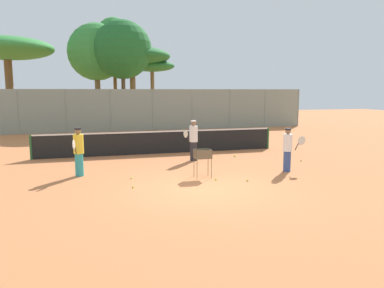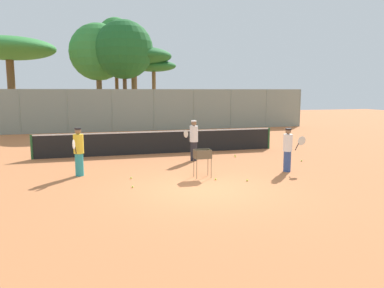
{
  "view_description": "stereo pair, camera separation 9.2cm",
  "coord_description": "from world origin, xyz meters",
  "px_view_note": "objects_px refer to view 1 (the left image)",
  "views": [
    {
      "loc": [
        -3.37,
        -10.41,
        2.95
      ],
      "look_at": [
        0.4,
        2.64,
        1.0
      ],
      "focal_mm": 35.0,
      "sensor_mm": 36.0,
      "label": 1
    },
    {
      "loc": [
        -3.28,
        -10.43,
        2.95
      ],
      "look_at": [
        0.4,
        2.64,
        1.0
      ],
      "focal_mm": 35.0,
      "sensor_mm": 36.0,
      "label": 2
    }
  ],
  "objects_px": {
    "player_red_cap": "(79,151)",
    "ball_cart": "(203,156)",
    "tennis_net": "(160,142)",
    "player_yellow_shirt": "(288,149)",
    "player_white_outfit": "(193,140)"
  },
  "relations": [
    {
      "from": "player_red_cap",
      "to": "player_yellow_shirt",
      "type": "relative_size",
      "value": 1.05
    },
    {
      "from": "tennis_net",
      "to": "player_red_cap",
      "type": "xyz_separation_m",
      "value": [
        -3.6,
        -3.82,
        0.31
      ]
    },
    {
      "from": "player_yellow_shirt",
      "to": "tennis_net",
      "type": "bearing_deg",
      "value": 136.71
    },
    {
      "from": "player_white_outfit",
      "to": "player_red_cap",
      "type": "bearing_deg",
      "value": -17.25
    },
    {
      "from": "player_white_outfit",
      "to": "player_red_cap",
      "type": "height_order",
      "value": "player_white_outfit"
    },
    {
      "from": "tennis_net",
      "to": "ball_cart",
      "type": "distance_m",
      "value": 5.23
    },
    {
      "from": "player_red_cap",
      "to": "ball_cart",
      "type": "xyz_separation_m",
      "value": [
        4.06,
        -1.39,
        -0.14
      ]
    },
    {
      "from": "tennis_net",
      "to": "player_red_cap",
      "type": "relative_size",
      "value": 6.76
    },
    {
      "from": "player_white_outfit",
      "to": "player_yellow_shirt",
      "type": "xyz_separation_m",
      "value": [
        2.72,
        -3.0,
        -0.06
      ]
    },
    {
      "from": "player_white_outfit",
      "to": "ball_cart",
      "type": "distance_m",
      "value": 3.11
    },
    {
      "from": "player_red_cap",
      "to": "player_yellow_shirt",
      "type": "xyz_separation_m",
      "value": [
        7.33,
        -1.33,
        -0.04
      ]
    },
    {
      "from": "player_white_outfit",
      "to": "tennis_net",
      "type": "bearing_deg",
      "value": -101.94
    },
    {
      "from": "ball_cart",
      "to": "player_red_cap",
      "type": "bearing_deg",
      "value": 161.13
    },
    {
      "from": "player_red_cap",
      "to": "ball_cart",
      "type": "bearing_deg",
      "value": 86.25
    },
    {
      "from": "player_white_outfit",
      "to": "ball_cart",
      "type": "xyz_separation_m",
      "value": [
        -0.55,
        -3.05,
        -0.16
      ]
    }
  ]
}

